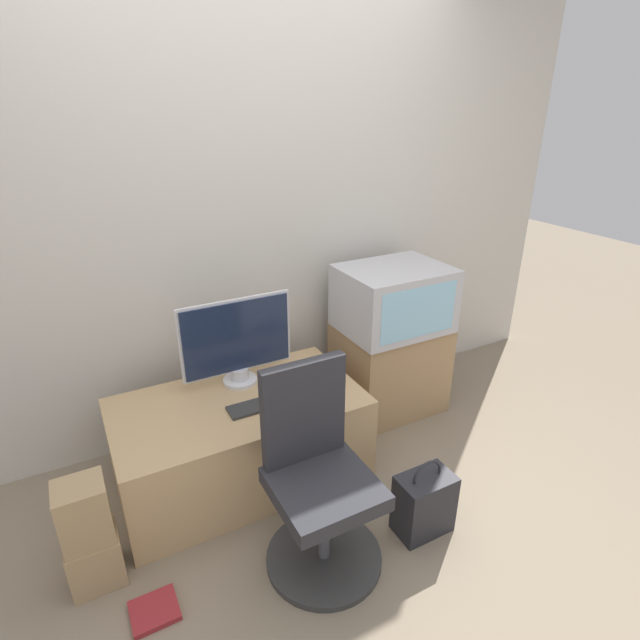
# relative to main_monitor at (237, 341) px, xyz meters

# --- Properties ---
(ground_plane) EXTENTS (12.00, 12.00, 0.00)m
(ground_plane) POSITION_rel_main_monitor_xyz_m (0.24, -0.95, -0.70)
(ground_plane) COLOR #7F705B
(wall_back) EXTENTS (4.40, 0.05, 2.60)m
(wall_back) POSITION_rel_main_monitor_xyz_m (0.24, 0.37, 0.60)
(wall_back) COLOR beige
(wall_back) RESTS_ON ground_plane
(desk) EXTENTS (1.21, 0.68, 0.46)m
(desk) POSITION_rel_main_monitor_xyz_m (-0.07, -0.17, -0.47)
(desk) COLOR tan
(desk) RESTS_ON ground_plane
(side_stand) EXTENTS (0.62, 0.49, 0.56)m
(side_stand) POSITION_rel_main_monitor_xyz_m (0.98, 0.02, -0.42)
(side_stand) COLOR #A37F56
(side_stand) RESTS_ON ground_plane
(main_monitor) EXTENTS (0.58, 0.18, 0.47)m
(main_monitor) POSITION_rel_main_monitor_xyz_m (0.00, 0.00, 0.00)
(main_monitor) COLOR silver
(main_monitor) RESTS_ON desk
(keyboard) EXTENTS (0.33, 0.11, 0.01)m
(keyboard) POSITION_rel_main_monitor_xyz_m (0.02, -0.26, -0.23)
(keyboard) COLOR #2D2D2D
(keyboard) RESTS_ON desk
(mouse) EXTENTS (0.06, 0.04, 0.04)m
(mouse) POSITION_rel_main_monitor_xyz_m (0.24, -0.28, -0.22)
(mouse) COLOR #4C4C51
(mouse) RESTS_ON desk
(crt_tv) EXTENTS (0.61, 0.48, 0.38)m
(crt_tv) POSITION_rel_main_monitor_xyz_m (0.97, -0.00, 0.05)
(crt_tv) COLOR #B7B7BC
(crt_tv) RESTS_ON side_stand
(office_chair) EXTENTS (0.50, 0.50, 0.89)m
(office_chair) POSITION_rel_main_monitor_xyz_m (0.05, -0.79, -0.33)
(office_chair) COLOR #333333
(office_chair) RESTS_ON ground_plane
(cardboard_box_lower) EXTENTS (0.20, 0.19, 0.23)m
(cardboard_box_lower) POSITION_rel_main_monitor_xyz_m (-0.82, -0.48, -0.58)
(cardboard_box_lower) COLOR #A3845B
(cardboard_box_lower) RESTS_ON ground_plane
(cardboard_box_upper) EXTENTS (0.19, 0.17, 0.26)m
(cardboard_box_upper) POSITION_rel_main_monitor_xyz_m (-0.82, -0.48, -0.34)
(cardboard_box_upper) COLOR #A3845B
(cardboard_box_upper) RESTS_ON cardboard_box_lower
(handbag) EXTENTS (0.26, 0.16, 0.39)m
(handbag) POSITION_rel_main_monitor_xyz_m (0.53, -0.90, -0.55)
(handbag) COLOR #232328
(handbag) RESTS_ON ground_plane
(book) EXTENTS (0.18, 0.16, 0.02)m
(book) POSITION_rel_main_monitor_xyz_m (-0.65, -0.74, -0.69)
(book) COLOR maroon
(book) RESTS_ON ground_plane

